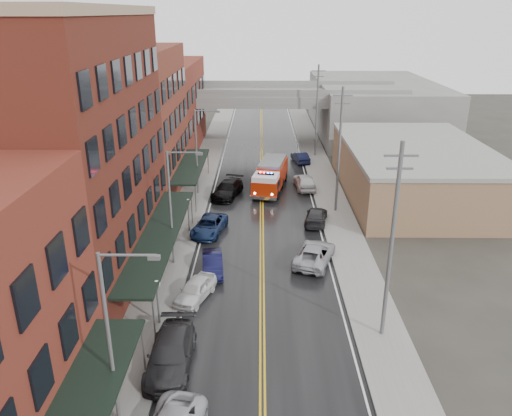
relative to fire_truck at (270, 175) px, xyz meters
name	(u,v)px	position (x,y,z in m)	size (l,w,h in m)	color
road	(262,232)	(-0.93, -11.33, -1.64)	(11.00, 160.00, 0.02)	black
sidewalk_left	(180,231)	(-8.23, -11.33, -1.58)	(3.00, 160.00, 0.15)	slate
sidewalk_right	(344,232)	(6.37, -11.33, -1.58)	(3.00, 160.00, 0.15)	slate
curb_left	(198,231)	(-6.58, -11.33, -1.58)	(0.30, 160.00, 0.15)	gray
curb_right	(326,232)	(4.72, -11.33, -1.58)	(0.30, 160.00, 0.15)	gray
brick_building_b	(70,155)	(-14.23, -18.33, 7.35)	(9.00, 20.00, 18.00)	#531D16
brick_building_c	(133,123)	(-14.23, -0.83, 5.85)	(9.00, 15.00, 15.00)	brown
brick_building_far	(164,108)	(-14.23, 16.67, 4.35)	(9.00, 20.00, 12.00)	maroon
tan_building	(414,172)	(15.07, -1.33, 0.85)	(14.00, 22.00, 5.00)	#8C674B
right_far_block	(374,107)	(17.07, 28.67, 2.35)	(18.00, 30.00, 8.00)	slate
awning_1	(160,234)	(-8.43, -18.33, 1.34)	(2.60, 18.00, 3.09)	black
awning_2	(191,166)	(-8.42, -0.83, 1.33)	(2.60, 13.00, 3.09)	black
globe_lamp_1	(157,292)	(-7.33, -25.33, 0.66)	(0.44, 0.44, 3.12)	#59595B
globe_lamp_2	(188,208)	(-7.33, -11.33, 0.66)	(0.44, 0.44, 3.12)	#59595B
street_lamp_0	(114,331)	(-7.48, -33.33, 3.53)	(2.64, 0.22, 9.00)	#59595B
street_lamp_1	(173,201)	(-7.48, -17.33, 3.53)	(2.64, 0.22, 9.00)	#59595B
street_lamp_2	(199,147)	(-7.48, -1.33, 3.53)	(2.64, 0.22, 9.00)	#59595B
utility_pole_0	(392,241)	(6.27, -26.33, 4.65)	(1.80, 0.24, 12.00)	#59595B
utility_pole_1	(339,149)	(6.27, -6.33, 4.65)	(1.80, 0.24, 12.00)	#59595B
utility_pole_2	(317,110)	(6.27, 13.67, 4.65)	(1.80, 0.24, 12.00)	#59595B
overpass	(262,103)	(-0.93, 20.67, 4.33)	(40.00, 10.00, 7.50)	slate
fire_truck	(270,175)	(0.00, 0.00, 0.00)	(4.55, 8.71, 3.05)	#A01F07
parked_car_left_3	(171,354)	(-5.93, -29.26, -0.82)	(2.34, 5.77, 1.67)	#27272A
parked_car_left_4	(195,290)	(-5.47, -22.31, -0.95)	(1.67, 4.14, 1.41)	silver
parked_car_left_5	(213,263)	(-4.63, -18.53, -0.96)	(1.47, 4.22, 1.39)	black
parked_car_left_6	(209,226)	(-5.56, -11.53, -0.95)	(2.34, 5.08, 1.41)	#132349
parked_car_left_7	(228,189)	(-4.53, -2.13, -0.84)	(2.29, 5.63, 1.63)	black
parked_car_right_0	(314,254)	(3.12, -16.95, -0.90)	(2.49, 5.41, 1.50)	#A4A6AC
parked_car_right_1	(316,216)	(4.07, -9.13, -0.98)	(1.89, 4.64, 1.35)	#272729
parked_car_right_2	(305,181)	(3.78, 0.47, -0.82)	(1.98, 4.91, 1.67)	silver
parked_car_right_3	(300,157)	(4.07, 10.71, -0.97)	(1.46, 4.17, 1.38)	black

